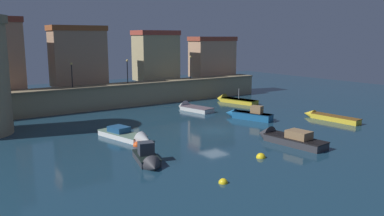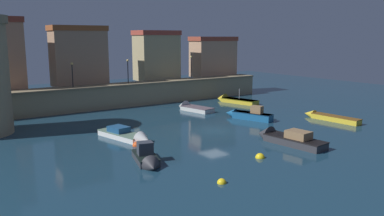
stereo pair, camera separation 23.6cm
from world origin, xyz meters
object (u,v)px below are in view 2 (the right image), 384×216
object	(u,v)px
moored_boat_4	(285,138)
mooring_buoy_2	(137,146)
moored_boat_5	(129,136)
mooring_buoy_1	(260,158)
moored_boat_2	(147,159)
moored_boat_0	(248,115)
quay_lamp_2	(191,64)
moored_boat_1	(328,117)
mooring_buoy_0	(222,183)
quay_lamp_0	(72,70)
quay_lamp_1	(128,67)
moored_boat_3	(233,100)
moored_boat_6	(191,108)

from	to	relation	value
moored_boat_4	mooring_buoy_2	xyz separation A→B (m)	(-11.65, 6.75, -0.46)
moored_boat_5	mooring_buoy_1	xyz separation A→B (m)	(6.34, -10.91, -0.36)
moored_boat_2	mooring_buoy_2	bearing A→B (deg)	177.51
moored_boat_0	mooring_buoy_1	world-z (taller)	moored_boat_0
quay_lamp_2	moored_boat_4	xyz separation A→B (m)	(-7.34, -26.27, -5.03)
mooring_buoy_1	moored_boat_0	bearing A→B (deg)	51.62
moored_boat_1	moored_boat_4	xyz separation A→B (m)	(-11.66, -4.15, 0.12)
moored_boat_4	mooring_buoy_1	world-z (taller)	moored_boat_4
moored_boat_4	mooring_buoy_0	size ratio (longest dim) A/B	11.44
quay_lamp_0	mooring_buoy_2	bearing A→B (deg)	-91.79
quay_lamp_2	mooring_buoy_0	size ratio (longest dim) A/B	5.62
quay_lamp_2	mooring_buoy_1	bearing A→B (deg)	-113.68
moored_boat_2	mooring_buoy_1	distance (m)	8.99
moored_boat_4	moored_boat_2	bearing A→B (deg)	76.45
moored_boat_4	mooring_buoy_2	distance (m)	13.47
moored_boat_1	mooring_buoy_1	size ratio (longest dim) A/B	9.43
quay_lamp_1	mooring_buoy_0	xyz separation A→B (m)	(-7.72, -30.81, -5.37)
quay_lamp_0	mooring_buoy_2	xyz separation A→B (m)	(-0.61, -19.52, -5.29)
mooring_buoy_2	mooring_buoy_1	bearing A→B (deg)	-52.78
moored_boat_2	moored_boat_4	distance (m)	13.34
quay_lamp_0	moored_boat_4	distance (m)	28.90
quay_lamp_2	moored_boat_0	size ratio (longest dim) A/B	0.57
quay_lamp_0	mooring_buoy_0	xyz separation A→B (m)	(0.04, -30.81, -5.29)
quay_lamp_1	mooring_buoy_0	distance (m)	32.21
mooring_buoy_0	moored_boat_3	bearing A→B (deg)	48.78
quay_lamp_0	moored_boat_5	world-z (taller)	quay_lamp_0
quay_lamp_2	moored_boat_5	xyz separation A→B (m)	(-18.72, -17.31, -5.13)
quay_lamp_2	moored_boat_0	distance (m)	17.43
moored_boat_4	moored_boat_6	distance (m)	18.36
quay_lamp_0	moored_boat_5	distance (m)	18.01
quay_lamp_2	mooring_buoy_2	xyz separation A→B (m)	(-18.99, -19.52, -5.49)
quay_lamp_0	quay_lamp_1	bearing A→B (deg)	0.00
moored_boat_2	moored_boat_4	size ratio (longest dim) A/B	0.65
moored_boat_5	moored_boat_6	size ratio (longest dim) A/B	1.18
moored_boat_5	mooring_buoy_0	bearing A→B (deg)	-12.28
moored_boat_1	moored_boat_0	bearing A→B (deg)	47.80
moored_boat_0	moored_boat_5	world-z (taller)	moored_boat_0
quay_lamp_0	moored_boat_0	world-z (taller)	quay_lamp_0
quay_lamp_0	moored_boat_2	world-z (taller)	quay_lamp_0
moored_boat_5	mooring_buoy_0	world-z (taller)	moored_boat_5
moored_boat_5	mooring_buoy_2	world-z (taller)	moored_boat_5
mooring_buoy_0	mooring_buoy_1	world-z (taller)	mooring_buoy_1
quay_lamp_0	moored_boat_6	size ratio (longest dim) A/B	0.54
quay_lamp_1	moored_boat_5	distance (m)	19.76
mooring_buoy_1	mooring_buoy_2	world-z (taller)	same
quay_lamp_1	mooring_buoy_1	size ratio (longest dim) A/B	4.34
quay_lamp_2	moored_boat_2	xyz separation A→B (m)	(-20.58, -24.56, -5.07)
quay_lamp_1	quay_lamp_2	xyz separation A→B (m)	(10.62, 0.00, 0.12)
moored_boat_0	mooring_buoy_2	world-z (taller)	moored_boat_0
moored_boat_6	mooring_buoy_2	distance (m)	17.80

